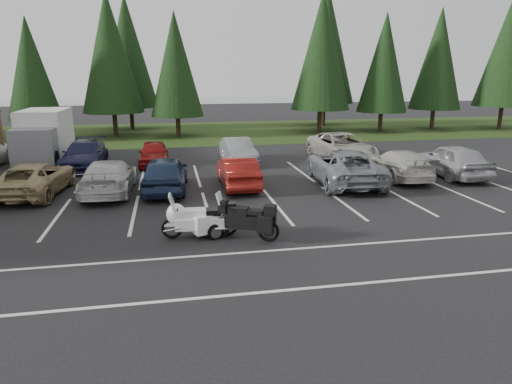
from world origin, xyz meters
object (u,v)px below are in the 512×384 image
Objects in this scene: car_near_2 at (35,178)px; cargo_trailer at (209,224)px; car_far_1 at (84,155)px; adventure_motorcycle at (243,216)px; box_truck at (42,136)px; car_far_3 at (238,151)px; car_near_4 at (165,174)px; car_near_7 at (399,164)px; car_far_2 at (154,153)px; car_far_4 at (342,147)px; car_near_5 at (238,172)px; touring_motorcycle at (199,215)px; car_near_3 at (109,177)px; car_near_6 at (344,166)px; car_near_8 at (453,160)px.

car_near_2 reaches higher than cargo_trailer.
car_far_1 is 1.98× the size of adventure_motorcycle.
box_truck is 11.39m from car_far_3.
car_far_1 reaches higher than car_near_2.
adventure_motorcycle is (2.36, -6.57, -0.02)m from car_near_4.
car_near_7 is 8.92m from car_far_3.
car_far_2 is at bearing -20.96° from box_truck.
car_near_2 reaches higher than car_far_3.
box_truck is at bearing 98.11° from cargo_trailer.
car_far_4 is (14.54, -0.53, 0.07)m from car_far_1.
touring_motorcycle reaches higher than car_near_5.
car_near_7 is at bearing 35.86° from touring_motorcycle.
car_near_2 is 10.90m from car_far_3.
car_near_3 is (4.59, -8.25, -0.73)m from box_truck.
car_far_4 reaches higher than adventure_motorcycle.
cargo_trailer is at bearing 28.88° from touring_motorcycle.
car_near_7 is at bearing -164.46° from car_near_6.
car_far_4 is at bearing 80.88° from adventure_motorcycle.
car_near_3 is at bearing -160.79° from car_far_4.
car_near_2 is 16.44m from car_far_4.
car_near_8 is (5.84, 0.39, 0.01)m from car_near_6.
car_far_3 is 1.60× the size of touring_motorcycle.
car_near_4 is (5.43, -0.45, 0.08)m from car_near_2.
box_truck is 1.17× the size of car_near_8.
car_near_6 is at bearing 176.53° from car_near_5.
box_truck is 1.14× the size of car_far_1.
car_far_4 reaches higher than touring_motorcycle.
car_far_3 reaches higher than car_far_2.
car_near_3 reaches higher than car_near_7.
car_near_3 is 8.19m from adventure_motorcycle.
car_far_1 is 8.41m from car_far_3.
car_near_5 is (8.64, -0.32, -0.01)m from car_near_2.
adventure_motorcycle is (-7.86, -12.02, -0.03)m from car_far_4.
car_near_7 is (3.06, 0.53, -0.11)m from car_near_6.
car_near_8 is (16.39, 0.14, 0.09)m from car_near_3.
car_near_2 is 1.91× the size of touring_motorcycle.
car_near_2 is 5.64m from car_far_1.
car_near_7 is 2.84× the size of cargo_trailer.
car_near_2 is 5.45m from car_near_4.
car_near_2 is 3.08m from car_near_3.
car_far_3 is at bearing 78.87° from touring_motorcycle.
car_near_6 is 7.16m from car_far_3.
car_near_5 is at bearing -173.59° from car_near_4.
box_truck is 1.33× the size of car_near_5.
car_near_4 is at bearing -155.68° from car_far_4.
car_far_3 is 1.69× the size of adventure_motorcycle.
car_near_6 is 3.11m from car_near_7.
car_near_8 is 19.20m from car_far_1.
car_near_3 is 1.18× the size of car_near_5.
car_near_6 is at bearing -178.84° from car_near_3.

